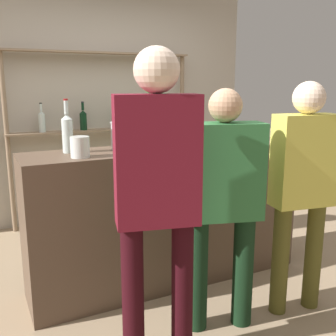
# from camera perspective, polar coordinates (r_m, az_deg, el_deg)

# --- Properties ---
(ground_plane) EXTENTS (16.00, 16.00, 0.00)m
(ground_plane) POSITION_cam_1_polar(r_m,az_deg,el_deg) (3.36, 0.00, -15.64)
(ground_plane) COLOR #9E8466
(bar_counter) EXTENTS (2.18, 0.50, 1.09)m
(bar_counter) POSITION_cam_1_polar(r_m,az_deg,el_deg) (3.14, 0.00, -6.82)
(bar_counter) COLOR brown
(bar_counter) RESTS_ON ground_plane
(back_wall) EXTENTS (3.78, 0.12, 2.80)m
(back_wall) POSITION_cam_1_polar(r_m,az_deg,el_deg) (4.71, -10.22, 9.99)
(back_wall) COLOR #B2A899
(back_wall) RESTS_ON ground_plane
(back_shelf) EXTENTS (2.09, 0.18, 1.90)m
(back_shelf) POSITION_cam_1_polar(r_m,az_deg,el_deg) (4.54, -9.59, 8.09)
(back_shelf) COLOR #897056
(back_shelf) RESTS_ON ground_plane
(counter_bottle_0) EXTENTS (0.08, 0.08, 0.33)m
(counter_bottle_0) POSITION_cam_1_polar(r_m,az_deg,el_deg) (3.06, 4.61, 5.45)
(counter_bottle_0) COLOR #0F1956
(counter_bottle_0) RESTS_ON bar_counter
(counter_bottle_1) EXTENTS (0.07, 0.07, 0.36)m
(counter_bottle_1) POSITION_cam_1_polar(r_m,az_deg,el_deg) (3.37, 8.19, 6.36)
(counter_bottle_1) COLOR brown
(counter_bottle_1) RESTS_ON bar_counter
(counter_bottle_2) EXTENTS (0.08, 0.08, 0.38)m
(counter_bottle_2) POSITION_cam_1_polar(r_m,az_deg,el_deg) (2.84, -14.39, 5.05)
(counter_bottle_2) COLOR silver
(counter_bottle_2) RESTS_ON bar_counter
(counter_bottle_3) EXTENTS (0.08, 0.08, 0.35)m
(counter_bottle_3) POSITION_cam_1_polar(r_m,az_deg,el_deg) (2.85, -2.06, 5.37)
(counter_bottle_3) COLOR #0F1956
(counter_bottle_3) RESTS_ON bar_counter
(wine_glass) EXTENTS (0.07, 0.07, 0.15)m
(wine_glass) POSITION_cam_1_polar(r_m,az_deg,el_deg) (2.94, 1.01, 5.00)
(wine_glass) COLOR silver
(wine_glass) RESTS_ON bar_counter
(ice_bucket) EXTENTS (0.19, 0.19, 0.20)m
(ice_bucket) POSITION_cam_1_polar(r_m,az_deg,el_deg) (2.91, -6.53, 4.68)
(ice_bucket) COLOR #B2B2B7
(ice_bucket) RESTS_ON bar_counter
(cork_jar) EXTENTS (0.13, 0.13, 0.14)m
(cork_jar) POSITION_cam_1_polar(r_m,az_deg,el_deg) (2.65, -12.66, 2.98)
(cork_jar) COLOR silver
(cork_jar) RESTS_ON bar_counter
(customer_left) EXTENTS (0.47, 0.29, 1.75)m
(customer_left) POSITION_cam_1_polar(r_m,az_deg,el_deg) (2.04, -1.57, -2.98)
(customer_left) COLOR black
(customer_left) RESTS_ON ground_plane
(server_behind_counter) EXTENTS (0.51, 0.33, 1.70)m
(server_behind_counter) POSITION_cam_1_polar(r_m,az_deg,el_deg) (3.79, -2.28, 3.42)
(server_behind_counter) COLOR black
(server_behind_counter) RESTS_ON ground_plane
(customer_right) EXTENTS (0.44, 0.25, 1.59)m
(customer_right) POSITION_cam_1_polar(r_m,az_deg,el_deg) (2.76, 18.96, -1.83)
(customer_right) COLOR brown
(customer_right) RESTS_ON ground_plane
(customer_center) EXTENTS (0.52, 0.34, 1.55)m
(customer_center) POSITION_cam_1_polar(r_m,az_deg,el_deg) (2.46, 7.94, -4.02)
(customer_center) COLOR black
(customer_center) RESTS_ON ground_plane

